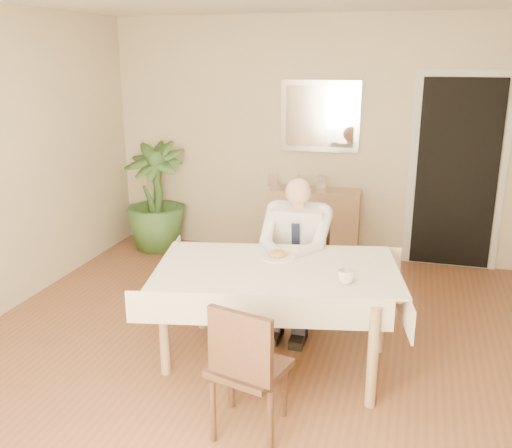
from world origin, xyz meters
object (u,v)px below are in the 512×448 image
(chair_near, at_px, (246,364))
(chair_far, at_px, (301,255))
(coffee_mug, at_px, (346,277))
(seated_man, at_px, (295,249))
(sideboard, at_px, (314,224))
(dining_table, at_px, (277,278))
(potted_palm, at_px, (156,197))

(chair_near, bearing_deg, chair_far, 105.93)
(chair_far, distance_m, coffee_mug, 1.19)
(seated_man, distance_m, sideboard, 1.75)
(dining_table, relative_size, potted_palm, 1.55)
(chair_far, height_order, potted_palm, potted_palm)
(sideboard, bearing_deg, coffee_mug, -77.70)
(chair_far, bearing_deg, coffee_mug, -62.81)
(seated_man, bearing_deg, chair_near, -88.74)
(coffee_mug, height_order, sideboard, coffee_mug)
(sideboard, bearing_deg, chair_near, -89.24)
(chair_near, distance_m, seated_man, 1.49)
(chair_near, relative_size, seated_man, 0.69)
(sideboard, relative_size, potted_palm, 0.79)
(seated_man, relative_size, sideboard, 1.27)
(chair_far, distance_m, sideboard, 1.44)
(chair_far, bearing_deg, dining_table, -88.55)
(chair_near, relative_size, coffee_mug, 7.63)
(potted_palm, bearing_deg, seated_man, -38.14)
(sideboard, bearing_deg, potted_palm, -176.76)
(seated_man, height_order, potted_palm, seated_man)
(chair_near, distance_m, sideboard, 3.20)
(chair_far, height_order, seated_man, seated_man)
(chair_far, bearing_deg, sideboard, 97.20)
(seated_man, bearing_deg, coffee_mug, -56.23)
(dining_table, height_order, potted_palm, potted_palm)
(dining_table, bearing_deg, seated_man, 78.36)
(dining_table, distance_m, seated_man, 0.59)
(dining_table, relative_size, chair_far, 2.04)
(dining_table, height_order, seated_man, seated_man)
(coffee_mug, relative_size, sideboard, 0.11)
(chair_far, xyz_separation_m, sideboard, (-0.14, 1.43, -0.14))
(dining_table, height_order, chair_far, chair_far)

